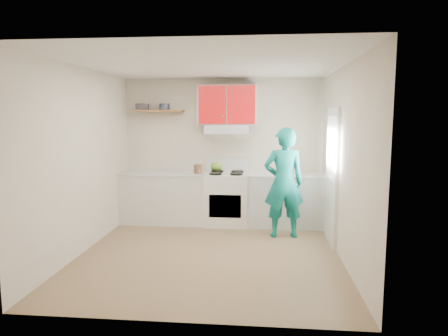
# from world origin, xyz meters

# --- Properties ---
(floor) EXTENTS (3.80, 3.80, 0.00)m
(floor) POSITION_xyz_m (0.00, 0.00, 0.00)
(floor) COLOR brown
(floor) RESTS_ON ground
(ceiling) EXTENTS (3.60, 3.80, 0.04)m
(ceiling) POSITION_xyz_m (0.00, 0.00, 2.60)
(ceiling) COLOR white
(ceiling) RESTS_ON floor
(back_wall) EXTENTS (3.60, 0.04, 2.60)m
(back_wall) POSITION_xyz_m (0.00, 1.90, 1.30)
(back_wall) COLOR beige
(back_wall) RESTS_ON floor
(front_wall) EXTENTS (3.60, 0.04, 2.60)m
(front_wall) POSITION_xyz_m (0.00, -1.90, 1.30)
(front_wall) COLOR beige
(front_wall) RESTS_ON floor
(left_wall) EXTENTS (0.04, 3.80, 2.60)m
(left_wall) POSITION_xyz_m (-1.80, 0.00, 1.30)
(left_wall) COLOR beige
(left_wall) RESTS_ON floor
(right_wall) EXTENTS (0.04, 3.80, 2.60)m
(right_wall) POSITION_xyz_m (1.80, 0.00, 1.30)
(right_wall) COLOR beige
(right_wall) RESTS_ON floor
(door) EXTENTS (0.05, 0.85, 2.05)m
(door) POSITION_xyz_m (1.78, 0.70, 1.02)
(door) COLOR white
(door) RESTS_ON floor
(door_glass) EXTENTS (0.01, 0.55, 0.95)m
(door_glass) POSITION_xyz_m (1.75, 0.70, 1.45)
(door_glass) COLOR white
(door_glass) RESTS_ON door
(counter_left) EXTENTS (1.52, 0.60, 0.90)m
(counter_left) POSITION_xyz_m (-1.04, 1.60, 0.45)
(counter_left) COLOR silver
(counter_left) RESTS_ON floor
(counter_right) EXTENTS (1.32, 0.60, 0.90)m
(counter_right) POSITION_xyz_m (1.14, 1.60, 0.45)
(counter_right) COLOR silver
(counter_right) RESTS_ON floor
(stove) EXTENTS (0.76, 0.65, 0.92)m
(stove) POSITION_xyz_m (0.10, 1.57, 0.46)
(stove) COLOR white
(stove) RESTS_ON floor
(range_hood) EXTENTS (0.76, 0.44, 0.15)m
(range_hood) POSITION_xyz_m (0.10, 1.68, 1.70)
(range_hood) COLOR silver
(range_hood) RESTS_ON back_wall
(upper_cabinets) EXTENTS (1.02, 0.33, 0.70)m
(upper_cabinets) POSITION_xyz_m (0.10, 1.73, 2.12)
(upper_cabinets) COLOR red
(upper_cabinets) RESTS_ON back_wall
(shelf) EXTENTS (0.90, 0.30, 0.04)m
(shelf) POSITION_xyz_m (-1.15, 1.75, 2.02)
(shelf) COLOR brown
(shelf) RESTS_ON back_wall
(books) EXTENTS (0.22, 0.17, 0.11)m
(books) POSITION_xyz_m (-1.44, 1.73, 2.09)
(books) COLOR #453C44
(books) RESTS_ON shelf
(tin) EXTENTS (0.24, 0.24, 0.11)m
(tin) POSITION_xyz_m (-1.03, 1.72, 2.09)
(tin) COLOR #333D4C
(tin) RESTS_ON shelf
(kettle) EXTENTS (0.23, 0.23, 0.18)m
(kettle) POSITION_xyz_m (-0.11, 1.81, 1.01)
(kettle) COLOR #5D8D27
(kettle) RESTS_ON stove
(crock) EXTENTS (0.17, 0.17, 0.17)m
(crock) POSITION_xyz_m (-0.41, 1.53, 0.99)
(crock) COLOR #4F3422
(crock) RESTS_ON counter_left
(cutting_board) EXTENTS (0.29, 0.23, 0.02)m
(cutting_board) POSITION_xyz_m (0.99, 1.50, 0.91)
(cutting_board) COLOR olive
(cutting_board) RESTS_ON counter_right
(silicone_mat) EXTENTS (0.32, 0.29, 0.01)m
(silicone_mat) POSITION_xyz_m (1.39, 1.52, 0.90)
(silicone_mat) COLOR red
(silicone_mat) RESTS_ON counter_right
(person) EXTENTS (0.69, 0.50, 1.75)m
(person) POSITION_xyz_m (1.07, 0.93, 0.88)
(person) COLOR #0D7C76
(person) RESTS_ON floor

